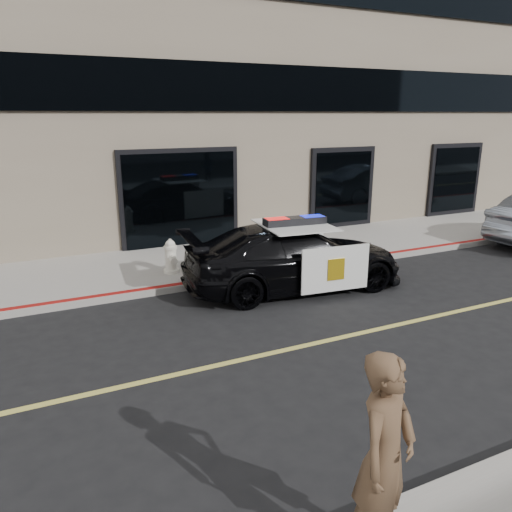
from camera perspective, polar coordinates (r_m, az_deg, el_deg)
name	(u,v)px	position (r m, az deg, el deg)	size (l,w,h in m)	color
ground	(355,335)	(9.16, 11.24, -8.80)	(120.00, 120.00, 0.00)	black
sidewalk_n	(237,257)	(13.42, -2.14, -0.10)	(60.00, 3.50, 0.15)	gray
building_n	(172,43)	(17.97, -9.61, 22.84)	(60.00, 7.00, 12.00)	#756856
police_car	(294,257)	(11.10, 4.37, -0.08)	(3.00, 5.36, 1.63)	black
fire_hydrant	(171,257)	(11.91, -9.70, -0.12)	(0.37, 0.51, 0.82)	white
pedestrian_a	(385,456)	(4.55, 14.52, -21.29)	(0.80, 0.68, 1.85)	brown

